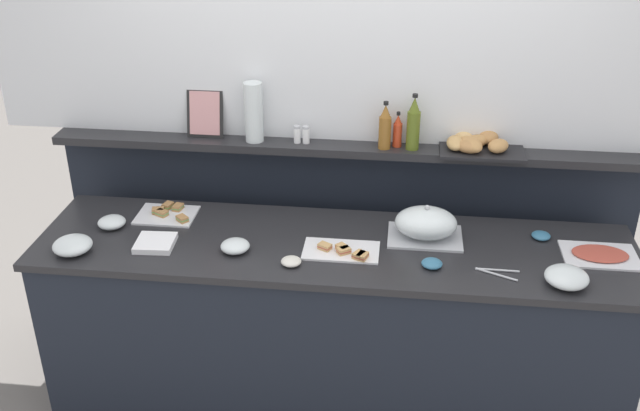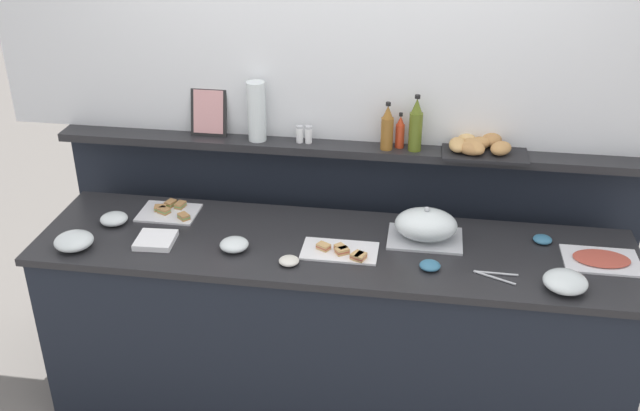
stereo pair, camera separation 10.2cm
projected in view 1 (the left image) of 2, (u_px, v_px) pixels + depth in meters
The scene contains 24 objects.
ground_plane at pixel (343, 329), 4.28m from camera, with size 12.00×12.00×0.00m, color slate.
buffet_counter at pixel (334, 326), 3.54m from camera, with size 2.74×0.69×0.93m.
back_ledge_unit at pixel (344, 240), 3.92m from camera, with size 2.93×0.22×1.23m.
sandwich_platter_side at pixel (343, 251), 3.25m from camera, with size 0.34×0.19×0.04m.
sandwich_platter_rear at pixel (168, 214), 3.57m from camera, with size 0.28×0.22×0.04m.
cold_cuts_platter at pixel (600, 255), 3.23m from camera, with size 0.33×0.23×0.02m.
serving_cloche at pixel (426, 224), 3.34m from camera, with size 0.34×0.24×0.17m.
glass_bowl_large at pixel (235, 246), 3.26m from camera, with size 0.13×0.13×0.05m.
glass_bowl_medium at pixel (566, 278), 3.02m from camera, with size 0.18×0.18×0.07m.
glass_bowl_small at pixel (73, 246), 3.25m from camera, with size 0.17×0.17×0.07m.
glass_bowl_extra at pixel (112, 223), 3.46m from camera, with size 0.13×0.13×0.05m.
condiment_bowl_teal at pixel (432, 263), 3.15m from camera, with size 0.09×0.09×0.03m, color teal.
condiment_bowl_red at pixel (541, 236), 3.37m from camera, with size 0.09×0.09×0.03m, color teal.
condiment_bowl_cream at pixel (291, 261), 3.17m from camera, with size 0.09×0.09×0.03m, color silver.
serving_tongs at pixel (496, 272), 3.11m from camera, with size 0.19×0.09×0.01m.
napkin_stack at pixel (155, 243), 3.31m from camera, with size 0.17×0.17×0.03m, color white.
olive_oil_bottle at pixel (413, 125), 3.48m from camera, with size 0.06×0.06×0.28m.
vinegar_bottle_amber at pixel (385, 128), 3.49m from camera, with size 0.06×0.06×0.24m.
hot_sauce_bottle at pixel (398, 131), 3.53m from camera, with size 0.04×0.04×0.18m.
salt_shaker at pixel (297, 134), 3.58m from camera, with size 0.03×0.03×0.09m.
pepper_shaker at pixel (306, 135), 3.58m from camera, with size 0.03×0.03×0.09m.
bread_basket at pixel (476, 144), 3.50m from camera, with size 0.40×0.28×0.08m.
framed_picture at pixel (205, 113), 3.63m from camera, with size 0.18×0.07×0.24m.
water_carafe at pixel (254, 112), 3.56m from camera, with size 0.09×0.09×0.30m, color silver.
Camera 1 is at (0.27, -2.87, 2.61)m, focal length 41.09 mm.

